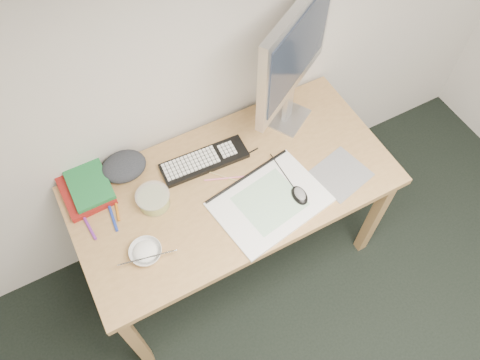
% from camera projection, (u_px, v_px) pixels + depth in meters
% --- Properties ---
extents(desk, '(1.40, 0.70, 0.75)m').
position_uv_depth(desk, '(234.00, 193.00, 2.10)').
color(desk, tan).
rests_on(desk, ground).
extents(mousepad, '(0.26, 0.25, 0.00)m').
position_uv_depth(mousepad, '(340.00, 174.00, 2.05)').
color(mousepad, slate).
rests_on(mousepad, desk).
extents(sketchpad, '(0.50, 0.40, 0.01)m').
position_uv_depth(sketchpad, '(270.00, 202.00, 1.97)').
color(sketchpad, white).
rests_on(sketchpad, desk).
extents(keyboard, '(0.40, 0.14, 0.02)m').
position_uv_depth(keyboard, '(204.00, 161.00, 2.08)').
color(keyboard, black).
rests_on(keyboard, desk).
extents(monitor, '(0.49, 0.32, 0.65)m').
position_uv_depth(monitor, '(295.00, 53.00, 1.88)').
color(monitor, silver).
rests_on(monitor, desk).
extents(mouse, '(0.07, 0.10, 0.03)m').
position_uv_depth(mouse, '(300.00, 194.00, 1.96)').
color(mouse, black).
rests_on(mouse, sketchpad).
extents(rice_bowl, '(0.14, 0.14, 0.04)m').
position_uv_depth(rice_bowl, '(146.00, 252.00, 1.83)').
color(rice_bowl, white).
rests_on(rice_bowl, desk).
extents(chopsticks, '(0.22, 0.06, 0.02)m').
position_uv_depth(chopsticks, '(148.00, 258.00, 1.80)').
color(chopsticks, '#ACACAE').
rests_on(chopsticks, rice_bowl).
extents(fruit_tub, '(0.17, 0.17, 0.07)m').
position_uv_depth(fruit_tub, '(154.00, 199.00, 1.94)').
color(fruit_tub, gold).
rests_on(fruit_tub, desk).
extents(book_red, '(0.20, 0.27, 0.03)m').
position_uv_depth(book_red, '(85.00, 189.00, 2.00)').
color(book_red, maroon).
rests_on(book_red, desk).
extents(book_green, '(0.16, 0.23, 0.02)m').
position_uv_depth(book_green, '(89.00, 185.00, 1.98)').
color(book_green, '#1B6C33').
rests_on(book_green, book_red).
extents(cloth_lump, '(0.18, 0.16, 0.07)m').
position_uv_depth(cloth_lump, '(124.00, 166.00, 2.03)').
color(cloth_lump, '#222529').
rests_on(cloth_lump, desk).
extents(pencil_pink, '(0.18, 0.08, 0.01)m').
position_uv_depth(pencil_pink, '(226.00, 178.00, 2.04)').
color(pencil_pink, '#DC6E8D').
rests_on(pencil_pink, desk).
extents(pencil_tan, '(0.12, 0.13, 0.01)m').
position_uv_depth(pencil_tan, '(221.00, 176.00, 2.04)').
color(pencil_tan, tan).
rests_on(pencil_tan, desk).
extents(pencil_black, '(0.17, 0.02, 0.01)m').
position_uv_depth(pencil_black, '(242.00, 157.00, 2.10)').
color(pencil_black, black).
rests_on(pencil_black, desk).
extents(marker_blue, '(0.02, 0.14, 0.01)m').
position_uv_depth(marker_blue, '(113.00, 217.00, 1.93)').
color(marker_blue, '#1D349F').
rests_on(marker_blue, desk).
extents(marker_orange, '(0.03, 0.12, 0.01)m').
position_uv_depth(marker_orange, '(117.00, 209.00, 1.95)').
color(marker_orange, '#C46C17').
rests_on(marker_orange, desk).
extents(marker_purple, '(0.02, 0.14, 0.01)m').
position_uv_depth(marker_purple, '(89.00, 227.00, 1.91)').
color(marker_purple, '#712791').
rests_on(marker_purple, desk).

